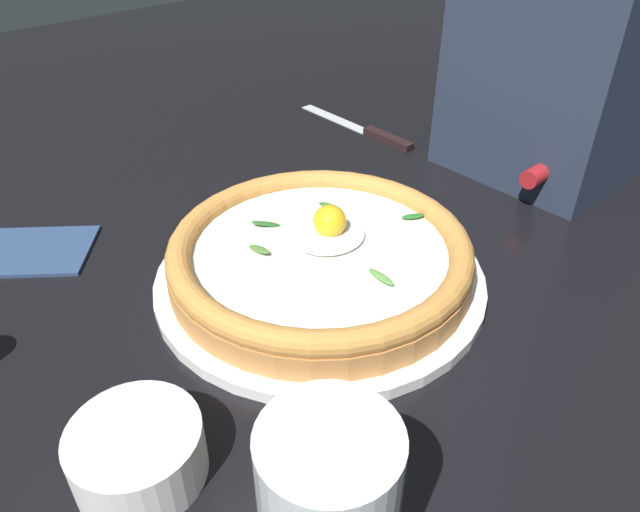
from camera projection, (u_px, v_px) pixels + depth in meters
ground_plane at (301, 327)px, 0.56m from camera, size 2.40×2.40×0.03m
pizza_plate at (320, 277)px, 0.59m from camera, size 0.32×0.32×0.01m
pizza at (320, 254)px, 0.57m from camera, size 0.29×0.29×0.06m
side_bowl at (138, 452)px, 0.40m from camera, size 0.09×0.09×0.04m
pizza_cutter at (562, 160)px, 0.72m from camera, size 0.17×0.02×0.09m
table_knife at (370, 132)px, 0.88m from camera, size 0.02×0.23×0.01m
folded_napkin at (23, 250)px, 0.63m from camera, size 0.17×0.16×0.01m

